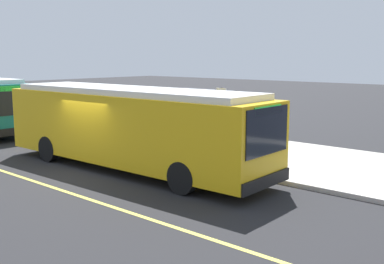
# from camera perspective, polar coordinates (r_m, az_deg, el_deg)

# --- Properties ---
(ground_plane) EXTENTS (120.00, 120.00, 0.00)m
(ground_plane) POSITION_cam_1_polar(r_m,az_deg,el_deg) (17.22, -11.99, -4.59)
(ground_plane) COLOR #232326
(sidewalk_curb) EXTENTS (44.00, 6.40, 0.15)m
(sidewalk_curb) POSITION_cam_1_polar(r_m,az_deg,el_deg) (21.25, 1.05, -1.58)
(sidewalk_curb) COLOR #B7B2A8
(sidewalk_curb) RESTS_ON ground_plane
(lane_stripe_center) EXTENTS (36.00, 0.14, 0.01)m
(lane_stripe_center) POSITION_cam_1_polar(r_m,az_deg,el_deg) (16.05, -18.31, -5.86)
(lane_stripe_center) COLOR #E0D64C
(lane_stripe_center) RESTS_ON ground_plane
(transit_bus_main) EXTENTS (11.43, 2.84, 2.95)m
(transit_bus_main) POSITION_cam_1_polar(r_m,az_deg,el_deg) (16.84, -7.57, 0.83)
(transit_bus_main) COLOR gold
(transit_bus_main) RESTS_ON ground_plane
(bus_shelter) EXTENTS (2.90, 1.60, 2.48)m
(bus_shelter) POSITION_cam_1_polar(r_m,az_deg,el_deg) (20.45, 0.61, 3.22)
(bus_shelter) COLOR #333338
(bus_shelter) RESTS_ON sidewalk_curb
(waiting_bench) EXTENTS (1.60, 0.48, 0.95)m
(waiting_bench) POSITION_cam_1_polar(r_m,az_deg,el_deg) (20.70, 0.86, -0.30)
(waiting_bench) COLOR brown
(waiting_bench) RESTS_ON sidewalk_curb
(route_sign_post) EXTENTS (0.44, 0.08, 2.80)m
(route_sign_post) POSITION_cam_1_polar(r_m,az_deg,el_deg) (16.91, 3.59, 2.08)
(route_sign_post) COLOR #333338
(route_sign_post) RESTS_ON sidewalk_curb
(pedestrian_commuter) EXTENTS (0.24, 0.40, 1.69)m
(pedestrian_commuter) POSITION_cam_1_polar(r_m,az_deg,el_deg) (21.01, -4.19, 1.15)
(pedestrian_commuter) COLOR #282D47
(pedestrian_commuter) RESTS_ON sidewalk_curb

